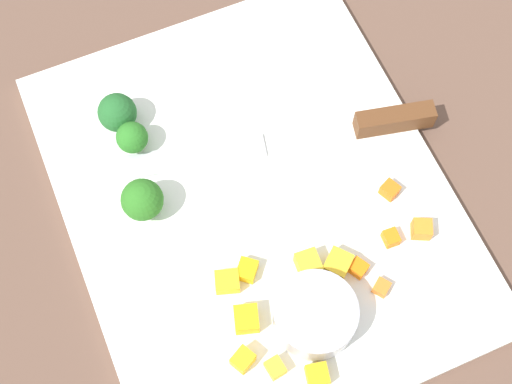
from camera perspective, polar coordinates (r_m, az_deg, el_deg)
ground_plane at (r=0.68m, az=0.00°, el=-0.74°), size 4.00×4.00×0.00m
cutting_board at (r=0.67m, az=0.00°, el=-0.54°), size 0.41×0.34×0.01m
prep_bowl at (r=0.62m, az=4.38°, el=-9.63°), size 0.07×0.07×0.03m
chef_knife at (r=0.69m, az=5.71°, el=4.70°), size 0.09×0.33×0.02m
carrot_dice_0 at (r=0.64m, az=9.72°, el=-7.32°), size 0.02×0.02×0.01m
carrot_dice_1 at (r=0.66m, az=10.44°, el=-3.52°), size 0.01×0.01×0.01m
carrot_dice_2 at (r=0.66m, az=12.74°, el=-2.83°), size 0.02×0.02×0.02m
carrot_dice_3 at (r=0.64m, az=6.37°, el=-5.91°), size 0.01×0.01×0.01m
carrot_dice_4 at (r=0.67m, az=10.35°, el=0.16°), size 0.02×0.02×0.01m
carrot_dice_5 at (r=0.64m, az=7.94°, el=-5.88°), size 0.02×0.02×0.01m
pepper_dice_0 at (r=0.62m, az=1.51°, el=-13.50°), size 0.02×0.02×0.01m
pepper_dice_1 at (r=0.63m, az=-2.25°, el=-6.97°), size 0.02×0.03×0.01m
pepper_dice_2 at (r=0.62m, az=4.78°, el=-14.00°), size 0.02×0.02×0.02m
pepper_dice_3 at (r=0.62m, az=-1.02°, el=-12.89°), size 0.02×0.02×0.02m
pepper_dice_4 at (r=0.64m, az=-0.70°, el=-6.09°), size 0.02×0.02×0.01m
pepper_dice_5 at (r=0.64m, az=6.37°, el=-5.60°), size 0.03×0.03×0.02m
pepper_dice_6 at (r=0.64m, az=4.08°, el=-5.64°), size 0.02×0.02×0.02m
pepper_dice_7 at (r=0.62m, az=-0.75°, el=-9.84°), size 0.03×0.03×0.02m
broccoli_floret_0 at (r=0.68m, az=-9.59°, el=4.17°), size 0.03×0.03×0.03m
broccoli_floret_1 at (r=0.65m, az=-8.82°, el=-0.62°), size 0.04×0.04×0.04m
broccoli_floret_2 at (r=0.70m, az=-10.72°, el=6.07°), size 0.04×0.04×0.04m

